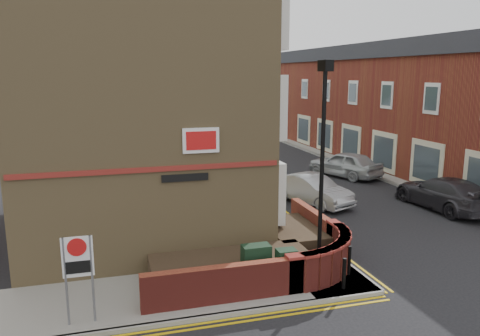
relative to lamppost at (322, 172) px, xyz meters
name	(u,v)px	position (x,y,z in m)	size (l,w,h in m)	color
ground	(282,309)	(-1.60, -1.20, -3.34)	(120.00, 120.00, 0.00)	black
pavement_corner	(142,298)	(-5.10, 0.30, -3.28)	(13.00, 3.00, 0.12)	gray
pavement_main	(217,176)	(0.40, 14.80, -3.28)	(2.00, 32.00, 0.12)	gray
pavement_far	(406,175)	(11.40, 11.80, -3.28)	(4.00, 40.00, 0.12)	gray
kerb_side	(147,326)	(-5.10, -1.20, -3.28)	(13.00, 0.15, 0.12)	gray
kerb_main_near	(233,175)	(1.40, 14.80, -3.28)	(0.15, 32.00, 0.12)	gray
kerb_main_far	(377,177)	(9.40, 11.80, -3.28)	(0.15, 40.00, 0.12)	gray
yellow_lines_side	(148,334)	(-5.10, -1.45, -3.34)	(13.00, 0.28, 0.01)	gold
yellow_lines_main	(237,176)	(1.65, 14.80, -3.34)	(0.28, 32.00, 0.01)	gold
corner_building	(139,69)	(-4.44, 6.80, 2.88)	(8.95, 10.40, 13.60)	#90774C
garden_wall	(253,271)	(-1.60, 1.30, -3.34)	(6.80, 6.00, 1.20)	maroon
lamppost	(322,172)	(0.00, 0.00, 0.00)	(0.25, 0.50, 6.30)	black
utility_cabinet_large	(256,265)	(-1.90, 0.10, -2.62)	(0.80, 0.45, 1.20)	#16311C
utility_cabinet_small	(286,268)	(-1.10, -0.20, -2.67)	(0.55, 0.40, 1.10)	#16311C
bollard_near	(344,274)	(0.40, -0.80, -2.77)	(0.11, 0.11, 0.90)	black
bollard_far	(349,260)	(1.00, 0.00, -2.77)	(0.11, 0.11, 0.90)	black
zone_sign	(78,264)	(-6.60, -0.70, -1.70)	(0.72, 0.07, 2.20)	slate
far_terrace	(393,104)	(12.90, 15.80, 0.70)	(5.40, 30.40, 8.00)	maroon
far_terrace_cream	(281,92)	(12.90, 36.80, 0.71)	(5.40, 12.40, 8.00)	beige
tree_near	(224,99)	(0.40, 12.85, 1.36)	(3.64, 3.65, 6.70)	#382B1E
tree_mid	(196,86)	(0.40, 20.85, 1.85)	(4.03, 4.03, 7.42)	#382B1E
tree_far	(178,87)	(0.40, 28.85, 1.57)	(3.81, 3.81, 7.00)	#382B1E
traffic_light_assembly	(194,117)	(0.80, 23.80, -0.56)	(0.20, 0.16, 4.20)	black
silver_car_near	(312,190)	(3.40, 7.87, -2.65)	(1.46, 4.20, 1.38)	#979B9E
red_car_main	(233,149)	(3.10, 21.06, -2.72)	(2.07, 4.50, 1.25)	maroon
grey_car_far	(444,193)	(8.81, 5.46, -2.61)	(2.06, 5.08, 1.47)	#2D2C30
silver_car_far	(345,164)	(7.80, 12.80, -2.57)	(1.83, 4.55, 1.55)	#ADB2B5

